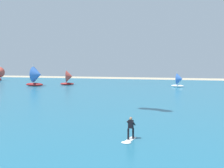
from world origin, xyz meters
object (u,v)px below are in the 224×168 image
kitesurfer (130,132)px  sailboat_mid_left (179,80)px  sailboat_far_left (37,76)px  sailboat_center_horizon (69,78)px

kitesurfer → sailboat_mid_left: (1.09, 48.11, 1.07)m
sailboat_far_left → sailboat_center_horizon: 8.18m
kitesurfer → sailboat_far_left: sailboat_far_left is taller
sailboat_far_left → sailboat_center_horizon: size_ratio=1.27×
kitesurfer → sailboat_mid_left: bearing=88.7°
sailboat_far_left → sailboat_center_horizon: bearing=42.3°
sailboat_mid_left → sailboat_center_horizon: size_ratio=0.86×
sailboat_far_left → sailboat_mid_left: 34.41m
sailboat_far_left → sailboat_mid_left: bearing=11.9°
sailboat_center_horizon → kitesurfer: bearing=-60.3°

